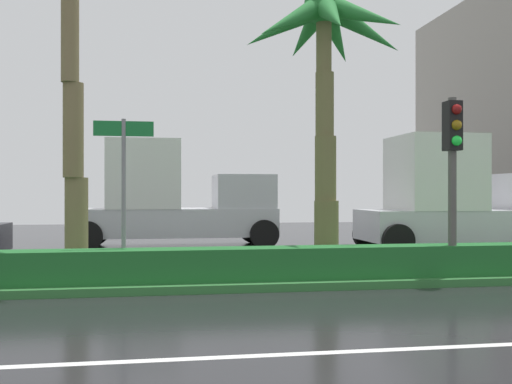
# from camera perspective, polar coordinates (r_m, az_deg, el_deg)

# --- Properties ---
(ground_plane) EXTENTS (90.00, 42.00, 0.10)m
(ground_plane) POSITION_cam_1_polar(r_m,az_deg,el_deg) (13.54, -6.36, -7.82)
(ground_plane) COLOR black
(near_lane_divider_stripe) EXTENTS (81.00, 0.14, 0.01)m
(near_lane_divider_stripe) POSITION_cam_1_polar(r_m,az_deg,el_deg) (6.68, -3.09, -15.50)
(near_lane_divider_stripe) COLOR white
(near_lane_divider_stripe) RESTS_ON ground_plane
(median_strip) EXTENTS (85.50, 4.00, 0.15)m
(median_strip) POSITION_cam_1_polar(r_m,az_deg,el_deg) (12.54, -6.12, -7.87)
(median_strip) COLOR #2D6B33
(median_strip) RESTS_ON ground_plane
(median_hedge) EXTENTS (76.50, 0.70, 0.60)m
(median_hedge) POSITION_cam_1_polar(r_m,az_deg,el_deg) (11.10, -5.71, -6.94)
(median_hedge) COLOR #1E6028
(median_hedge) RESTS_ON median_strip
(palm_tree_centre) EXTENTS (3.78, 3.95, 6.34)m
(palm_tree_centre) POSITION_cam_1_polar(r_m,az_deg,el_deg) (13.99, 6.59, 13.59)
(palm_tree_centre) COLOR brown
(palm_tree_centre) RESTS_ON median_strip
(traffic_signal_median_right) EXTENTS (0.28, 0.43, 3.47)m
(traffic_signal_median_right) POSITION_cam_1_polar(r_m,az_deg,el_deg) (12.19, 18.30, 3.54)
(traffic_signal_median_right) COLOR #4C4C47
(traffic_signal_median_right) RESTS_ON median_strip
(street_name_sign) EXTENTS (1.10, 0.08, 3.00)m
(street_name_sign) POSITION_cam_1_polar(r_m,az_deg,el_deg) (11.34, -12.54, 1.46)
(street_name_sign) COLOR slate
(street_name_sign) RESTS_ON median_strip
(box_truck_lead) EXTENTS (6.40, 2.64, 3.46)m
(box_truck_lead) POSITION_cam_1_polar(r_m,az_deg,el_deg) (19.66, -7.81, -0.73)
(box_truck_lead) COLOR silver
(box_truck_lead) RESTS_ON ground_plane
(box_truck_following) EXTENTS (6.40, 2.64, 3.46)m
(box_truck_following) POSITION_cam_1_polar(r_m,az_deg,el_deg) (18.98, 19.33, -0.75)
(box_truck_following) COLOR silver
(box_truck_following) RESTS_ON ground_plane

